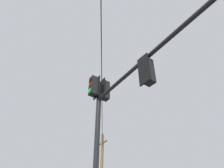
% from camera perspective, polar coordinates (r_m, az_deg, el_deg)
% --- Properties ---
extents(signal_mast_assembly, '(4.84, 3.75, 7.23)m').
position_cam_1_polar(signal_mast_assembly, '(7.46, -0.54, -7.71)').
color(signal_mast_assembly, black).
rests_on(signal_mast_assembly, ground).
extents(overhead_wire_span, '(11.15, 28.10, 0.81)m').
position_cam_1_polar(overhead_wire_span, '(9.98, -3.01, 17.13)').
color(overhead_wire_span, black).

